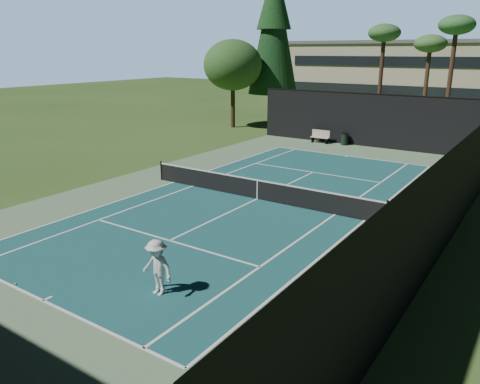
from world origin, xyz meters
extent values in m
plane|color=#31521E|center=(0.00, 0.00, 0.00)|extent=(160.00, 160.00, 0.00)
cube|color=#61815A|center=(0.00, 0.00, 0.01)|extent=(18.00, 32.00, 0.01)
cube|color=#1A5354|center=(0.00, 0.00, 0.01)|extent=(10.97, 23.77, 0.01)
cube|color=white|center=(0.00, -11.88, 0.02)|extent=(10.97, 0.10, 0.01)
cube|color=white|center=(0.00, 11.88, 0.02)|extent=(10.97, 0.10, 0.01)
cube|color=white|center=(0.00, -6.40, 0.02)|extent=(8.23, 0.10, 0.01)
cube|color=white|center=(0.00, 6.40, 0.02)|extent=(8.23, 0.10, 0.01)
cube|color=white|center=(-5.49, 0.00, 0.02)|extent=(0.10, 23.77, 0.01)
cube|color=white|center=(5.49, 0.00, 0.02)|extent=(0.10, 23.77, 0.01)
cube|color=white|center=(-4.12, 0.00, 0.02)|extent=(0.10, 23.77, 0.01)
cube|color=white|center=(4.12, 0.00, 0.02)|extent=(0.10, 23.77, 0.01)
cube|color=white|center=(0.00, 0.00, 0.02)|extent=(0.10, 12.80, 0.01)
cube|color=white|center=(0.00, -11.73, 0.02)|extent=(0.10, 0.30, 0.01)
cube|color=white|center=(0.00, 11.73, 0.02)|extent=(0.10, 0.30, 0.01)
cylinder|color=black|center=(-6.40, 0.00, 0.55)|extent=(0.10, 0.10, 1.10)
cylinder|color=black|center=(6.40, 0.00, 0.55)|extent=(0.10, 0.10, 1.10)
cube|color=black|center=(0.00, 0.00, 0.50)|extent=(12.80, 0.02, 0.92)
cube|color=white|center=(0.00, 0.00, 0.98)|extent=(12.80, 0.04, 0.07)
cube|color=white|center=(0.00, 0.00, 0.50)|extent=(0.05, 0.03, 0.92)
cube|color=black|center=(0.00, 16.00, 2.00)|extent=(18.00, 0.04, 4.00)
cube|color=black|center=(9.00, 0.00, 2.00)|extent=(0.04, 32.00, 4.00)
cube|color=black|center=(-9.00, 0.00, 2.00)|extent=(0.04, 32.00, 4.00)
cube|color=black|center=(0.00, 16.00, 4.00)|extent=(18.00, 0.06, 0.06)
imported|color=silver|center=(2.51, -9.66, 0.88)|extent=(1.16, 0.71, 1.76)
sphere|color=#C0D330|center=(-1.60, -11.78, 0.04)|extent=(0.07, 0.07, 0.07)
sphere|color=#BEE032|center=(-3.06, 3.45, 0.03)|extent=(0.07, 0.07, 0.07)
sphere|color=yellow|center=(-0.47, 2.81, 0.03)|extent=(0.06, 0.06, 0.06)
sphere|color=#C1DB31|center=(-4.25, 4.83, 0.04)|extent=(0.08, 0.08, 0.08)
cube|color=#BCB19C|center=(-3.68, 15.24, 0.45)|extent=(1.50, 0.45, 0.05)
cube|color=beige|center=(-3.68, 15.44, 0.75)|extent=(1.50, 0.06, 0.55)
cube|color=black|center=(-4.28, 15.24, 0.21)|extent=(0.06, 0.40, 0.42)
cube|color=black|center=(-3.08, 15.24, 0.21)|extent=(0.06, 0.40, 0.42)
cylinder|color=black|center=(-1.74, 15.58, 0.45)|extent=(0.52, 0.52, 0.90)
cylinder|color=black|center=(-1.74, 15.58, 0.92)|extent=(0.56, 0.56, 0.05)
cylinder|color=#4E3521|center=(-12.00, 22.00, 1.80)|extent=(0.50, 0.50, 3.60)
cone|color=#133416|center=(-12.00, 22.00, 9.00)|extent=(4.80, 4.80, 12.00)
cylinder|color=#432A1D|center=(-2.00, 24.00, 4.28)|extent=(0.36, 0.36, 8.55)
ellipsoid|color=#31622C|center=(-2.00, 24.00, 8.55)|extent=(2.80, 2.80, 1.54)
cylinder|color=#49311F|center=(1.50, 26.00, 3.83)|extent=(0.36, 0.36, 7.65)
ellipsoid|color=#38662E|center=(1.50, 26.00, 7.65)|extent=(2.80, 2.80, 1.54)
cylinder|color=#442B1D|center=(4.00, 23.00, 4.50)|extent=(0.36, 0.36, 9.00)
ellipsoid|color=#2D642D|center=(4.00, 23.00, 9.00)|extent=(2.80, 2.80, 1.54)
cylinder|color=#402E1B|center=(-14.00, 18.00, 1.87)|extent=(0.40, 0.40, 3.74)
ellipsoid|color=#2B5621|center=(-14.00, 18.00, 5.78)|extent=(5.44, 5.44, 4.62)
cube|color=#B6AA8D|center=(0.00, 46.00, 4.00)|extent=(40.00, 12.00, 8.00)
cube|color=#59595B|center=(0.00, 46.00, 8.10)|extent=(40.50, 12.50, 0.40)
cube|color=black|center=(0.00, 39.95, 2.40)|extent=(38.00, 0.15, 1.20)
cube|color=black|center=(0.00, 39.95, 5.80)|extent=(38.00, 0.15, 1.20)
camera|label=1|loc=(11.65, -18.77, 7.07)|focal=35.00mm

